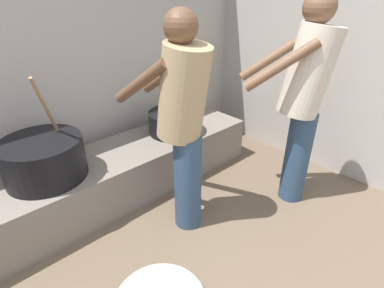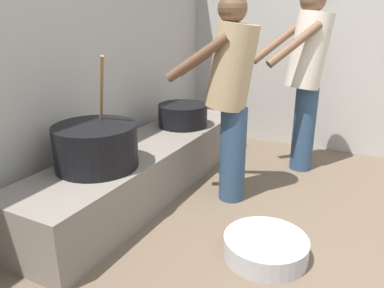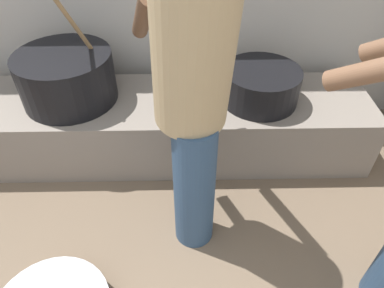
# 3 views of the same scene
# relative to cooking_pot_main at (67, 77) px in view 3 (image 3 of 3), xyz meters

# --- Properties ---
(hearth_ledge) EXTENTS (2.54, 0.60, 0.41)m
(hearth_ledge) POSITION_rel_cooking_pot_main_xyz_m (0.57, -0.02, -0.35)
(hearth_ledge) COLOR slate
(hearth_ledge) RESTS_ON ground_plane
(cooking_pot_main) EXTENTS (0.56, 0.56, 0.75)m
(cooking_pot_main) POSITION_rel_cooking_pot_main_xyz_m (0.00, 0.00, 0.00)
(cooking_pot_main) COLOR black
(cooking_pot_main) RESTS_ON hearth_ledge
(cooking_pot_secondary) EXTENTS (0.46, 0.46, 0.20)m
(cooking_pot_secondary) POSITION_rel_cooking_pot_main_xyz_m (1.14, -0.04, -0.05)
(cooking_pot_secondary) COLOR black
(cooking_pot_secondary) RESTS_ON hearth_ledge
(cook_in_tan_shirt) EXTENTS (0.46, 0.70, 1.54)m
(cook_in_tan_shirt) POSITION_rel_cooking_pot_main_xyz_m (0.72, -0.67, 0.32)
(cook_in_tan_shirt) COLOR navy
(cook_in_tan_shirt) RESTS_ON ground_plane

